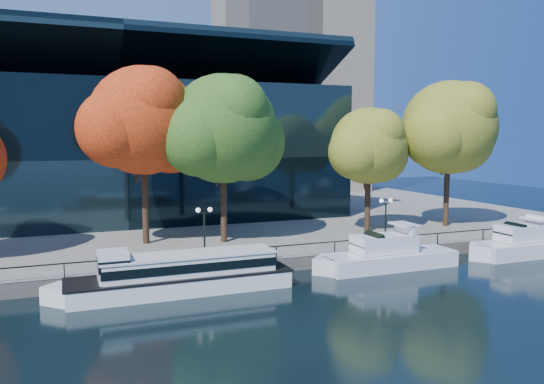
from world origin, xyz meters
name	(u,v)px	position (x,y,z in m)	size (l,w,h in m)	color
ground	(225,290)	(0.00, 0.00, 0.00)	(160.00, 160.00, 0.00)	black
promenade	(146,212)	(0.00, 36.38, 0.50)	(90.00, 67.08, 1.00)	slate
railing	(212,252)	(0.00, 3.25, 1.94)	(88.20, 0.08, 0.99)	black
convention_building	(116,152)	(-4.00, 31.79, 8.51)	(50.00, 24.57, 21.43)	black
office_tower	(288,7)	(28.00, 55.00, 33.02)	(22.50, 22.50, 65.90)	gray
tour_boat	(176,273)	(-3.17, 0.67, 1.29)	(16.00, 3.57, 3.04)	white
cruiser_near	(384,255)	(13.14, 0.98, 1.08)	(11.99, 3.09, 3.47)	white
cruiser_far	(522,244)	(26.48, 0.32, 1.11)	(10.70, 2.96, 3.49)	white
tree_2	(146,123)	(-3.14, 12.83, 11.39)	(11.57, 9.49, 15.22)	black
tree_3	(225,131)	(3.37, 10.99, 10.70)	(11.82, 9.69, 14.63)	black
tree_4	(370,148)	(17.79, 10.77, 9.19)	(9.25, 7.58, 12.06)	black
tree_5	(451,130)	(27.28, 10.74, 10.96)	(11.96, 9.81, 14.95)	black
lamp_1	(204,222)	(-0.25, 4.50, 3.98)	(1.26, 0.36, 4.03)	black
lamp_2	(386,211)	(15.52, 4.50, 3.98)	(1.26, 0.36, 4.03)	black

